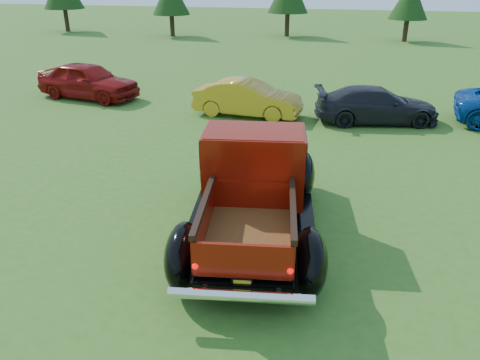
{
  "coord_description": "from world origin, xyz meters",
  "views": [
    {
      "loc": [
        1.91,
        -8.12,
        4.97
      ],
      "look_at": [
        0.04,
        0.2,
        1.11
      ],
      "focal_mm": 35.0,
      "sensor_mm": 36.0,
      "label": 1
    }
  ],
  "objects_px": {
    "show_car_yellow": "(248,98)",
    "show_car_grey": "(376,105)",
    "pickup_truck": "(254,181)",
    "show_car_red": "(88,80)"
  },
  "relations": [
    {
      "from": "show_car_yellow",
      "to": "show_car_grey",
      "type": "bearing_deg",
      "value": -81.86
    },
    {
      "from": "pickup_truck",
      "to": "show_car_yellow",
      "type": "xyz_separation_m",
      "value": [
        -1.77,
        7.86,
        -0.34
      ]
    },
    {
      "from": "pickup_truck",
      "to": "show_car_grey",
      "type": "distance_m",
      "value": 8.55
    },
    {
      "from": "pickup_truck",
      "to": "show_car_grey",
      "type": "relative_size",
      "value": 1.37
    },
    {
      "from": "pickup_truck",
      "to": "show_car_grey",
      "type": "bearing_deg",
      "value": 63.09
    },
    {
      "from": "show_car_grey",
      "to": "show_car_yellow",
      "type": "bearing_deg",
      "value": 81.36
    },
    {
      "from": "pickup_truck",
      "to": "show_car_red",
      "type": "height_order",
      "value": "pickup_truck"
    },
    {
      "from": "pickup_truck",
      "to": "show_car_grey",
      "type": "xyz_separation_m",
      "value": [
        2.81,
        8.07,
        -0.37
      ]
    },
    {
      "from": "show_car_grey",
      "to": "pickup_truck",
      "type": "bearing_deg",
      "value": 149.65
    },
    {
      "from": "show_car_yellow",
      "to": "show_car_grey",
      "type": "height_order",
      "value": "show_car_yellow"
    }
  ]
}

